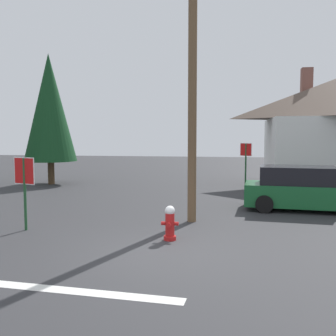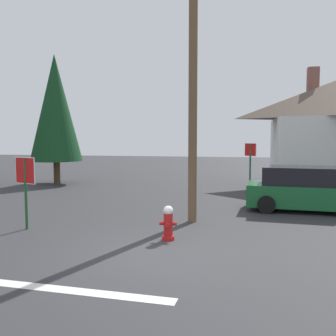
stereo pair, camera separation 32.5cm
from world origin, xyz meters
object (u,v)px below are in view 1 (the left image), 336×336
utility_pole (192,76)px  stop_sign_far (246,157)px  pine_tree_tall_left (49,108)px  fire_hydrant (170,223)px  parked_car (304,189)px  stop_sign_near (24,178)px

utility_pole → stop_sign_far: bearing=74.5°
utility_pole → pine_tree_tall_left: utility_pole is taller
fire_hydrant → parked_car: size_ratio=0.20×
fire_hydrant → pine_tree_tall_left: pine_tree_tall_left is taller
pine_tree_tall_left → stop_sign_near: bearing=-68.6°
utility_pole → pine_tree_tall_left: bearing=136.4°
stop_sign_near → parked_car: bearing=26.8°
utility_pole → stop_sign_far: size_ratio=3.77×
stop_sign_near → fire_hydrant: size_ratio=2.32×
stop_sign_near → fire_hydrant: (4.38, -0.44, -1.09)m
utility_pole → parked_car: bearing=32.2°
stop_sign_far → parked_car: bearing=-67.9°
fire_hydrant → stop_sign_near: bearing=174.3°
parked_car → pine_tree_tall_left: 14.46m
stop_sign_near → parked_car: size_ratio=0.46×
utility_pole → stop_sign_near: bearing=-158.3°
fire_hydrant → stop_sign_far: stop_sign_far is taller
utility_pole → pine_tree_tall_left: 12.12m
pine_tree_tall_left → fire_hydrant: bearing=-51.8°
fire_hydrant → pine_tree_tall_left: (-8.40, 10.68, 3.84)m
pine_tree_tall_left → parked_car: bearing=-24.6°
stop_sign_near → pine_tree_tall_left: bearing=111.4°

